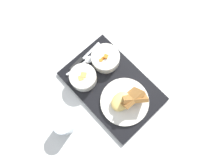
% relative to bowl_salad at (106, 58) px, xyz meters
% --- Properties ---
extents(ground_plane, '(4.00, 4.00, 0.00)m').
position_rel_bowl_salad_xyz_m(ground_plane, '(0.11, -0.06, -0.04)').
color(ground_plane, silver).
extents(serving_tray, '(0.45, 0.30, 0.01)m').
position_rel_bowl_salad_xyz_m(serving_tray, '(0.11, -0.06, -0.04)').
color(serving_tray, black).
rests_on(serving_tray, ground_plane).
extents(bowl_salad, '(0.13, 0.13, 0.06)m').
position_rel_bowl_salad_xyz_m(bowl_salad, '(0.00, 0.00, 0.00)').
color(bowl_salad, silver).
rests_on(bowl_salad, serving_tray).
extents(bowl_soup, '(0.12, 0.12, 0.06)m').
position_rel_bowl_salad_xyz_m(bowl_soup, '(-0.00, -0.14, 0.00)').
color(bowl_soup, silver).
rests_on(bowl_soup, serving_tray).
extents(plate_main, '(0.22, 0.22, 0.10)m').
position_rel_bowl_salad_xyz_m(plate_main, '(0.21, -0.07, -0.01)').
color(plate_main, silver).
rests_on(plate_main, serving_tray).
extents(knife, '(0.03, 0.19, 0.02)m').
position_rel_bowl_salad_xyz_m(knife, '(-0.08, -0.10, -0.02)').
color(knife, silver).
rests_on(knife, serving_tray).
extents(spoon, '(0.04, 0.15, 0.01)m').
position_rel_bowl_salad_xyz_m(spoon, '(-0.06, -0.08, -0.02)').
color(spoon, silver).
rests_on(spoon, serving_tray).
extents(glass_water, '(0.08, 0.08, 0.09)m').
position_rel_bowl_salad_xyz_m(glass_water, '(0.10, -0.34, -0.00)').
color(glass_water, silver).
rests_on(glass_water, ground_plane).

